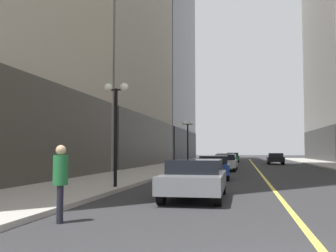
% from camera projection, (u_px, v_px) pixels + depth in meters
% --- Properties ---
extents(ground_plane, '(200.00, 200.00, 0.00)m').
position_uv_depth(ground_plane, '(255.00, 167.00, 38.64)').
color(ground_plane, '#2D2D30').
extents(sidewalk_left, '(4.50, 78.00, 0.15)m').
position_uv_depth(sidewalk_left, '(174.00, 165.00, 40.19)').
color(sidewalk_left, '#ADA8A0').
rests_on(sidewalk_left, ground).
extents(lane_centre_stripe, '(0.16, 70.00, 0.01)m').
position_uv_depth(lane_centre_stripe, '(255.00, 167.00, 38.64)').
color(lane_centre_stripe, '#E5D64C').
rests_on(lane_centre_stripe, ground).
extents(building_left_far, '(11.16, 26.00, 43.71)m').
position_uv_depth(building_left_far, '(155.00, 35.00, 67.51)').
color(building_left_far, '#4C515B').
rests_on(building_left_far, ground).
extents(car_grey, '(1.97, 4.51, 1.32)m').
position_uv_depth(car_grey, '(195.00, 177.00, 13.12)').
color(car_grey, slate).
rests_on(car_grey, ground).
extents(car_blue, '(1.93, 4.43, 1.32)m').
position_uv_depth(car_blue, '(214.00, 166.00, 22.40)').
color(car_blue, navy).
rests_on(car_blue, ground).
extents(car_silver, '(1.80, 4.79, 1.32)m').
position_uv_depth(car_silver, '(226.00, 162.00, 31.05)').
color(car_silver, '#B7B7BC').
rests_on(car_silver, ground).
extents(car_navy, '(1.94, 4.22, 1.32)m').
position_uv_depth(car_navy, '(226.00, 159.00, 40.02)').
color(car_navy, '#141E4C').
rests_on(car_navy, ground).
extents(car_black, '(1.93, 4.21, 1.32)m').
position_uv_depth(car_black, '(275.00, 158.00, 45.57)').
color(car_black, black).
rests_on(car_black, ground).
extents(car_green, '(1.89, 4.69, 1.32)m').
position_uv_depth(car_green, '(233.00, 157.00, 53.65)').
color(car_green, '#196038').
rests_on(car_green, ground).
extents(pedestrian_in_green_parka, '(0.44, 0.44, 1.75)m').
position_uv_depth(pedestrian_in_green_parka, '(60.00, 177.00, 8.78)').
color(pedestrian_in_green_parka, black).
rests_on(pedestrian_in_green_parka, ground).
extents(street_lamp_left_near, '(1.06, 0.36, 4.43)m').
position_uv_depth(street_lamp_left_near, '(116.00, 111.00, 16.08)').
color(street_lamp_left_near, black).
rests_on(street_lamp_left_near, ground).
extents(street_lamp_left_far, '(1.06, 0.36, 4.43)m').
position_uv_depth(street_lamp_left_far, '(188.00, 134.00, 37.29)').
color(street_lamp_left_far, black).
rests_on(street_lamp_left_far, ground).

